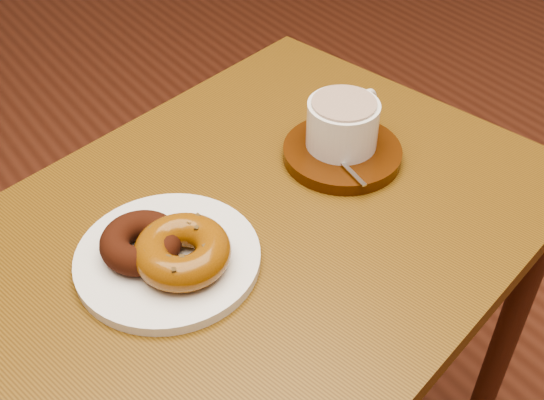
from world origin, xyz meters
TOP-DOWN VIEW (x-y plane):
  - cafe_table at (0.14, 0.08)m, footprint 0.88×0.73m
  - donut_plate at (0.01, 0.09)m, footprint 0.31×0.31m
  - donut_cinnamon at (-0.01, 0.10)m, footprint 0.12×0.12m
  - donut_caramel at (0.02, 0.06)m, footprint 0.14×0.14m
  - saucer at (0.31, 0.12)m, footprint 0.22×0.22m
  - coffee_cup at (0.32, 0.12)m, footprint 0.13×0.10m
  - teaspoon at (0.29, 0.11)m, footprint 0.03×0.11m

SIDE VIEW (x-z plane):
  - cafe_table at x=0.14m, z-range 0.25..0.98m
  - donut_plate at x=0.01m, z-range 0.73..0.75m
  - saucer at x=0.31m, z-range 0.73..0.75m
  - teaspoon at x=0.29m, z-range 0.75..0.76m
  - donut_cinnamon at x=-0.01m, z-range 0.75..0.78m
  - donut_caramel at x=0.02m, z-range 0.75..0.79m
  - coffee_cup at x=0.32m, z-range 0.75..0.82m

